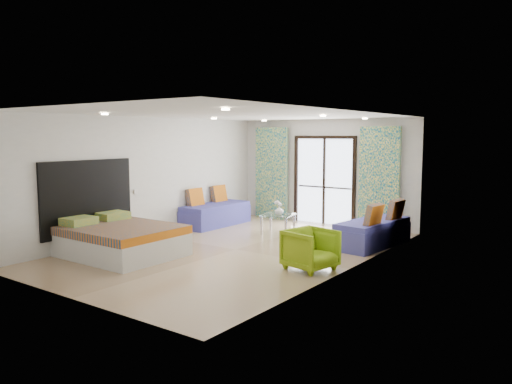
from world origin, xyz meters
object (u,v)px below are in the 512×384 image
Objects in this scene: armchair at (311,247)px; daybed_right at (373,232)px; coffee_table at (278,216)px; daybed_left at (215,213)px; bed at (121,240)px.

daybed_right is at bearing 9.08° from armchair.
coffee_table reaches higher than armchair.
coffee_table is 1.06× the size of armchair.
daybed_left reaches higher than armchair.
daybed_left is 2.58× the size of armchair.
daybed_left is at bearing 73.53° from armchair.
armchair is (3.45, 1.24, 0.08)m from bed.
daybed_right reaches higher than bed.
bed is at bearing 122.47° from armchair.
daybed_right is 2.35m from coffee_table.
armchair is at bearing -86.92° from daybed_right.
armchair is at bearing -46.64° from coffee_table.
daybed_left reaches higher than coffee_table.
daybed_right is 2.47× the size of coffee_table.
armchair is (-0.15, -2.36, 0.09)m from daybed_right.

